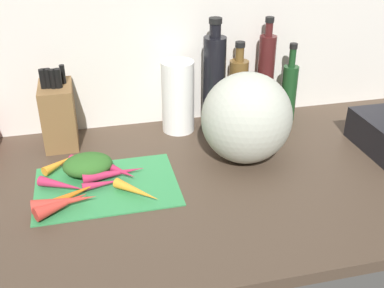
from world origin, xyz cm
name	(u,v)px	position (x,y,z in cm)	size (l,w,h in cm)	color
ground_plane	(199,182)	(0.00, 0.00, -1.50)	(170.00, 80.00, 3.00)	#47382B
wall_back	(169,30)	(0.00, 38.50, 30.00)	(170.00, 3.00, 60.00)	silver
cutting_board	(107,186)	(-24.39, 1.10, 0.40)	(36.34, 25.80, 0.80)	#338C4C
carrot_0	(62,204)	(-35.30, -7.63, 2.51)	(3.41, 3.41, 13.23)	red
carrot_1	(59,164)	(-36.24, 12.49, 2.07)	(2.55, 2.55, 10.29)	orange
carrot_2	(69,196)	(-33.62, -3.87, 2.08)	(2.55, 2.55, 16.66)	orange
carrot_3	(114,173)	(-22.08, 3.66, 2.28)	(2.96, 2.96, 16.46)	#B2264C
carrot_4	(62,185)	(-35.52, 1.36, 2.15)	(2.69, 2.69, 12.67)	#B2264C
carrot_5	(137,191)	(-17.33, -5.63, 2.09)	(2.58, 2.58, 13.57)	orange
carrot_6	(65,202)	(-34.73, -6.76, 2.50)	(3.39, 3.39, 15.04)	red
carrot_7	(94,165)	(-26.92, 8.75, 2.60)	(3.59, 3.59, 14.34)	#B2264C
carrot_8	(115,169)	(-21.79, 5.50, 2.51)	(3.42, 3.42, 14.20)	#B2264C
carrot_9	(103,183)	(-25.28, 0.15, 1.87)	(2.15, 2.15, 10.50)	#B2264C
carrot_greens_pile	(88,165)	(-28.64, 7.49, 3.57)	(13.11, 10.08, 5.55)	#2D6023
winter_squash	(247,118)	(15.12, 6.90, 12.76)	(25.21, 23.67, 25.52)	#B2B7A8
knife_block	(59,114)	(-35.63, 28.54, 9.79)	(9.47, 14.55, 24.21)	brown
paper_towel_roll	(178,97)	(0.62, 29.50, 11.36)	(10.12, 10.12, 22.73)	white
bottle_0	(214,81)	(12.07, 29.06, 15.61)	(7.03, 7.03, 35.22)	black
bottle_1	(238,89)	(21.20, 32.32, 11.01)	(6.18, 6.18, 26.58)	brown
bottle_2	(265,76)	(30.30, 32.06, 14.68)	(5.49, 5.49, 33.80)	#471919
bottle_3	(289,90)	(37.75, 29.12, 10.15)	(5.08, 5.08, 25.89)	#19421E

